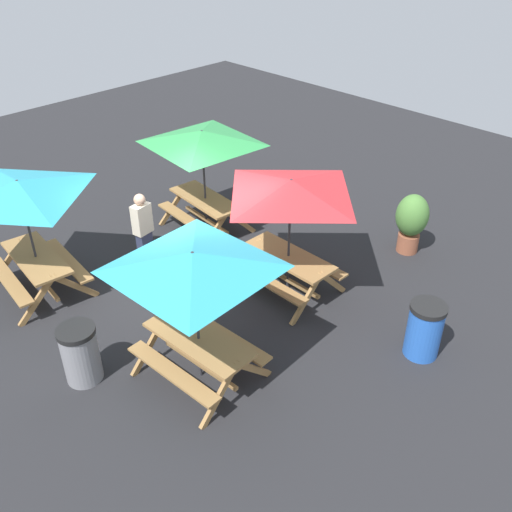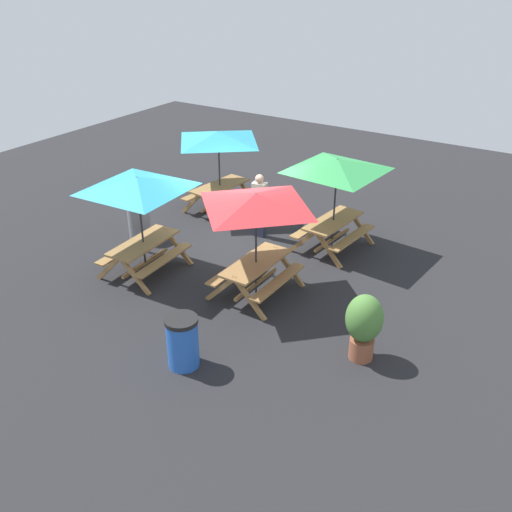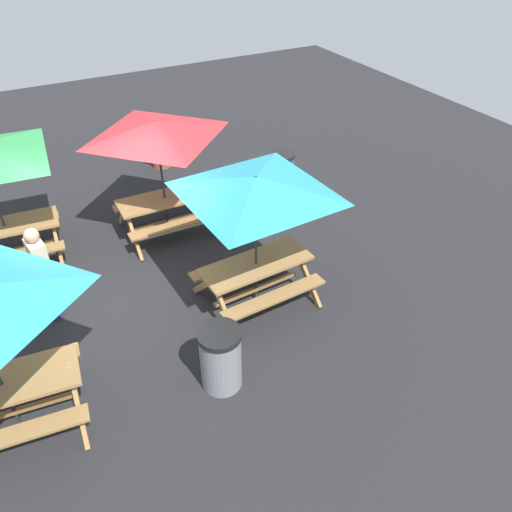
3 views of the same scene
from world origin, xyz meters
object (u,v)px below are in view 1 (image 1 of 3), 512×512
object	(u,v)px
picnic_table_1	(21,197)
trash_bin_blue	(424,330)
trash_bin_gray	(80,354)
person_standing	(143,231)
picnic_table_3	(202,145)
picnic_table_0	(291,196)
potted_plant_0	(412,220)
picnic_table_2	(194,271)

from	to	relation	value
picnic_table_1	trash_bin_blue	world-z (taller)	picnic_table_1
trash_bin_gray	person_standing	bearing A→B (deg)	-54.54
picnic_table_3	person_standing	bearing A→B (deg)	106.61
picnic_table_3	trash_bin_blue	bearing A→B (deg)	-176.66
trash_bin_blue	picnic_table_1	bearing A→B (deg)	30.39
picnic_table_0	potted_plant_0	distance (m)	3.18
picnic_table_0	person_standing	bearing A→B (deg)	31.64
picnic_table_0	potted_plant_0	world-z (taller)	picnic_table_0
picnic_table_2	picnic_table_3	distance (m)	4.59
picnic_table_3	person_standing	xyz separation A→B (m)	(-0.38, 1.90, -1.10)
picnic_table_0	person_standing	distance (m)	3.06
potted_plant_0	person_standing	size ratio (longest dim) A/B	0.78
potted_plant_0	picnic_table_0	bearing A→B (deg)	72.85
picnic_table_2	trash_bin_gray	bearing A→B (deg)	43.41
potted_plant_0	person_standing	xyz separation A→B (m)	(3.32, 4.26, 0.14)
trash_bin_gray	potted_plant_0	world-z (taller)	potted_plant_0
trash_bin_gray	person_standing	distance (m)	3.09
picnic_table_1	potted_plant_0	bearing A→B (deg)	-117.74
picnic_table_3	trash_bin_blue	distance (m)	5.77
picnic_table_2	picnic_table_0	bearing A→B (deg)	-80.93
picnic_table_1	picnic_table_0	bearing A→B (deg)	-128.38
picnic_table_3	potted_plant_0	distance (m)	4.56
picnic_table_0	trash_bin_gray	size ratio (longest dim) A/B	2.38
picnic_table_0	trash_bin_gray	distance (m)	4.29
picnic_table_1	picnic_table_2	size ratio (longest dim) A/B	0.83
picnic_table_0	picnic_table_3	bearing A→B (deg)	-7.89
potted_plant_0	picnic_table_1	bearing A→B (deg)	55.84
picnic_table_0	trash_bin_blue	distance (m)	3.13
picnic_table_3	trash_bin_gray	world-z (taller)	picnic_table_3
picnic_table_1	person_standing	xyz separation A→B (m)	(-0.82, -1.83, -1.10)
person_standing	picnic_table_3	bearing A→B (deg)	-177.90
potted_plant_0	trash_bin_blue	bearing A→B (deg)	126.20
picnic_table_2	picnic_table_3	size ratio (longest dim) A/B	1.00
picnic_table_0	picnic_table_3	distance (m)	2.86
picnic_table_0	picnic_table_2	distance (m)	2.71
picnic_table_1	picnic_table_3	distance (m)	3.75
person_standing	picnic_table_2	bearing A→B (deg)	59.53
picnic_table_2	trash_bin_gray	xyz separation A→B (m)	(1.25, 1.31, -1.49)
picnic_table_0	trash_bin_gray	world-z (taller)	picnic_table_0
trash_bin_gray	picnic_table_2	bearing A→B (deg)	-133.53
picnic_table_3	potted_plant_0	world-z (taller)	picnic_table_3
picnic_table_2	trash_bin_blue	distance (m)	3.90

